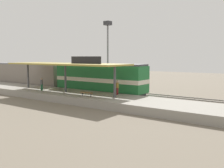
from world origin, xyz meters
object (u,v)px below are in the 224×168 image
(passenger_carriage_front, at_px, (23,75))
(person_waiting, at_px, (117,87))
(person_walking, at_px, (42,84))
(platform_bench, at_px, (87,93))
(locomotive, at_px, (99,79))
(light_mast, at_px, (108,40))

(passenger_carriage_front, relative_size, person_waiting, 11.70)
(passenger_carriage_front, xyz_separation_m, person_walking, (-5.48, -12.10, -0.46))
(platform_bench, bearing_deg, passenger_carriage_front, 73.94)
(locomotive, xyz_separation_m, person_waiting, (-2.64, -4.93, -0.56))
(locomotive, relative_size, person_waiting, 8.44)
(person_waiting, height_order, person_walking, same)
(person_waiting, xyz_separation_m, person_walking, (-2.84, 10.82, 0.00))
(passenger_carriage_front, xyz_separation_m, light_mast, (7.80, -13.67, 6.08))
(light_mast, relative_size, person_waiting, 6.84)
(light_mast, bearing_deg, person_waiting, -138.42)
(platform_bench, xyz_separation_m, locomotive, (6.00, 2.84, 1.07))
(person_waiting, distance_m, person_walking, 11.19)
(locomotive, relative_size, light_mast, 1.23)
(person_walking, bearing_deg, light_mast, -6.71)
(light_mast, relative_size, person_walking, 6.84)
(passenger_carriage_front, distance_m, person_waiting, 23.08)
(passenger_carriage_front, bearing_deg, person_walking, -114.36)
(person_walking, bearing_deg, person_waiting, -75.29)
(platform_bench, xyz_separation_m, person_waiting, (3.36, -2.09, 0.51))
(passenger_carriage_front, height_order, person_waiting, passenger_carriage_front)
(platform_bench, bearing_deg, light_mast, 27.46)
(platform_bench, distance_m, passenger_carriage_front, 21.71)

